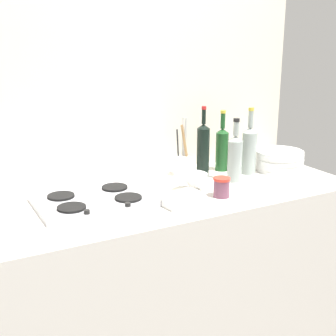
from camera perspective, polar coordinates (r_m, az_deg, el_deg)
counter_block at (r=2.35m, az=0.00°, el=-13.48°), size 1.80×0.70×0.90m
backsplash_panel at (r=2.42m, az=-4.26°, el=6.40°), size 1.90×0.06×2.41m
stovetop_hob at (r=2.05m, az=-9.04°, el=-3.93°), size 0.51×0.35×0.04m
plate_stack at (r=2.57m, az=13.57°, el=0.92°), size 0.26×0.26×0.11m
wine_bottle_leftmost at (r=2.50m, az=6.68°, el=2.48°), size 0.07×0.07×0.33m
wine_bottle_mid_left at (r=2.39m, az=4.35°, el=2.37°), size 0.07×0.07×0.36m
wine_bottle_mid_right at (r=2.32m, az=8.21°, el=1.35°), size 0.07×0.07×0.32m
wine_bottle_rightmost at (r=2.46m, az=9.99°, el=2.30°), size 0.08×0.08×0.35m
mixing_bowl at (r=2.17m, az=3.05°, el=-1.71°), size 0.14×0.14×0.08m
butter_dish at (r=2.00m, az=1.74°, el=-3.87°), size 0.17×0.11×0.06m
utensil_crock at (r=2.41m, az=1.78°, el=0.59°), size 0.10×0.10×0.30m
condiment_jar_front at (r=2.60m, az=8.20°, el=1.04°), size 0.08×0.08×0.08m
condiment_jar_rear at (r=2.11m, az=6.62°, el=-2.36°), size 0.08×0.08×0.09m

